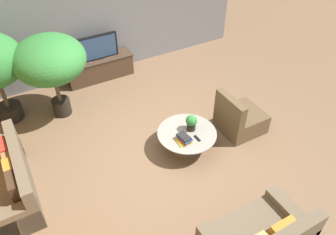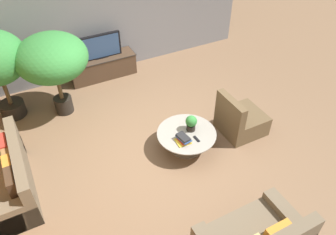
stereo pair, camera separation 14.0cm
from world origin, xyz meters
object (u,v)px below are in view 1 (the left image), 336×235
(television, at_px, (96,48))
(armchair_wicker, at_px, (239,119))
(couch_by_wall, at_px, (6,184))
(media_console, at_px, (99,68))
(coffee_table, at_px, (187,137))
(potted_palm_corner, at_px, (50,61))
(potted_plant_tabletop, at_px, (191,122))

(television, xyz_separation_m, armchair_wicker, (1.72, -3.12, -0.53))
(couch_by_wall, relative_size, armchair_wicker, 2.01)
(television, bearing_deg, media_console, 90.00)
(television, relative_size, coffee_table, 0.93)
(potted_palm_corner, xyz_separation_m, potted_plant_tabletop, (1.84, -2.10, -0.71))
(armchair_wicker, relative_size, potted_palm_corner, 0.50)
(armchair_wicker, height_order, potted_plant_tabletop, armchair_wicker)
(potted_plant_tabletop, bearing_deg, television, 102.51)
(television, distance_m, potted_palm_corner, 1.55)
(media_console, relative_size, potted_palm_corner, 0.92)
(media_console, relative_size, armchair_wicker, 1.85)
(potted_plant_tabletop, bearing_deg, armchair_wicker, -5.62)
(media_console, relative_size, coffee_table, 1.48)
(television, distance_m, coffee_table, 3.16)
(television, height_order, potted_palm_corner, potted_palm_corner)
(armchair_wicker, bearing_deg, potted_plant_tabletop, 84.38)
(coffee_table, relative_size, potted_palm_corner, 0.62)
(coffee_table, relative_size, potted_plant_tabletop, 3.48)
(television, bearing_deg, potted_palm_corner, -142.10)
(media_console, bearing_deg, coffee_table, -79.65)
(couch_by_wall, relative_size, potted_palm_corner, 1.00)
(media_console, xyz_separation_m, couch_by_wall, (-2.48, -2.61, 0.03))
(television, height_order, potted_plant_tabletop, television)
(television, bearing_deg, coffee_table, -79.64)
(couch_by_wall, xyz_separation_m, potted_plant_tabletop, (3.15, -0.41, 0.25))
(television, bearing_deg, couch_by_wall, -133.62)
(potted_plant_tabletop, bearing_deg, couch_by_wall, 172.53)
(couch_by_wall, distance_m, armchair_wicker, 4.23)
(media_console, bearing_deg, potted_plant_tabletop, -77.50)
(coffee_table, height_order, armchair_wicker, armchair_wicker)
(armchair_wicker, bearing_deg, coffee_table, 86.97)
(potted_palm_corner, bearing_deg, media_console, 37.95)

